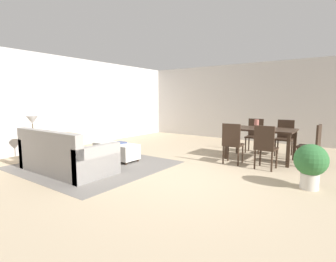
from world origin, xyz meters
name	(u,v)px	position (x,y,z in m)	size (l,w,h in m)	color
ground_plane	(184,176)	(0.00, 0.00, 0.00)	(10.80, 10.80, 0.00)	tan
wall_back	(262,102)	(0.00, 5.00, 1.35)	(9.00, 0.12, 2.70)	beige
wall_left	(67,103)	(-4.50, 0.50, 1.35)	(0.12, 11.00, 2.70)	beige
area_rug	(94,165)	(-2.08, -0.44, 0.00)	(3.00, 2.80, 0.01)	slate
couch	(66,157)	(-2.14, -1.10, 0.29)	(2.01, 0.99, 0.86)	gray
ottoman_table	(116,151)	(-2.02, 0.16, 0.23)	(1.13, 0.49, 0.41)	silver
side_table	(34,143)	(-3.44, -1.07, 0.43)	(0.40, 0.40, 0.55)	brown
table_lamp	(32,121)	(-3.44, -1.07, 0.96)	(0.26, 0.26, 0.53)	brown
dining_table	(261,132)	(0.76, 2.22, 0.66)	(1.51, 0.90, 0.76)	#332319
dining_chair_near_left	(232,141)	(0.38, 1.40, 0.52)	(0.43, 0.43, 0.92)	#332319
dining_chair_near_right	(265,145)	(1.09, 1.36, 0.52)	(0.42, 0.42, 0.92)	#332319
dining_chair_far_left	(255,133)	(0.38, 3.03, 0.52)	(0.42, 0.42, 0.92)	#332319
dining_chair_far_right	(285,136)	(1.14, 3.07, 0.52)	(0.41, 0.41, 0.92)	#332319
dining_chair_head_east	(313,143)	(1.87, 2.19, 0.52)	(0.43, 0.43, 0.92)	#332319
vase_centerpiece	(257,124)	(0.67, 2.18, 0.86)	(0.10, 0.10, 0.21)	#B26659
book_on_ottoman	(121,143)	(-1.95, 0.24, 0.42)	(0.26, 0.20, 0.03)	#3F4C72
potted_plant	(311,163)	(2.00, 0.61, 0.43)	(0.51, 0.51, 0.74)	beige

